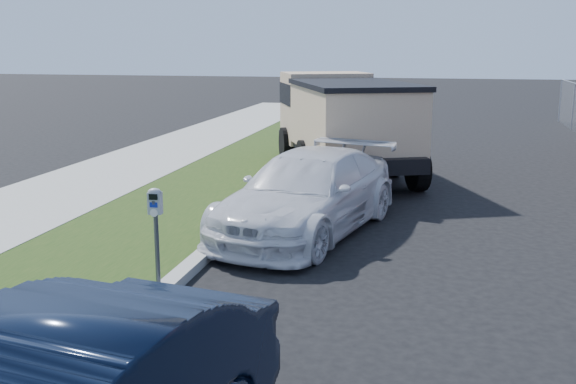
# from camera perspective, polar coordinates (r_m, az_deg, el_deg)

# --- Properties ---
(ground) EXTENTS (120.00, 120.00, 0.00)m
(ground) POSITION_cam_1_polar(r_m,az_deg,el_deg) (9.69, 6.88, -7.42)
(ground) COLOR black
(ground) RESTS_ON ground
(streetside) EXTENTS (6.12, 50.00, 0.15)m
(streetside) POSITION_cam_1_polar(r_m,az_deg,el_deg) (13.19, -16.98, -2.21)
(streetside) COLOR gray
(streetside) RESTS_ON ground
(parking_meter) EXTENTS (0.19, 0.14, 1.33)m
(parking_meter) POSITION_cam_1_polar(r_m,az_deg,el_deg) (8.94, -11.15, -1.98)
(parking_meter) COLOR #3F4247
(parking_meter) RESTS_ON ground
(white_wagon) EXTENTS (3.11, 5.23, 1.42)m
(white_wagon) POSITION_cam_1_polar(r_m,az_deg,el_deg) (11.89, 1.69, -0.05)
(white_wagon) COLOR silver
(white_wagon) RESTS_ON ground
(dump_truck) EXTENTS (4.57, 6.76, 2.50)m
(dump_truck) POSITION_cam_1_polar(r_m,az_deg,el_deg) (17.52, 4.59, 6.24)
(dump_truck) COLOR black
(dump_truck) RESTS_ON ground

